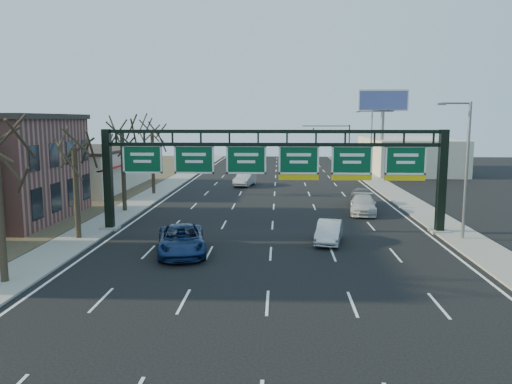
{
  "coord_description": "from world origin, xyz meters",
  "views": [
    {
      "loc": [
        0.47,
        -26.71,
        7.89
      ],
      "look_at": [
        -1.02,
        5.32,
        3.2
      ],
      "focal_mm": 35.0,
      "sensor_mm": 36.0,
      "label": 1
    }
  ],
  "objects_px": {
    "car_blue_suv": "(181,240)",
    "car_white_wagon": "(363,205)",
    "sign_gantry": "(275,166)",
    "car_silver_sedan": "(329,232)"
  },
  "relations": [
    {
      "from": "car_blue_suv",
      "to": "car_white_wagon",
      "type": "xyz_separation_m",
      "value": [
        12.86,
        13.19,
        -0.07
      ]
    },
    {
      "from": "car_blue_suv",
      "to": "car_white_wagon",
      "type": "bearing_deg",
      "value": 33.87
    },
    {
      "from": "sign_gantry",
      "to": "car_blue_suv",
      "type": "distance_m",
      "value": 9.07
    },
    {
      "from": "sign_gantry",
      "to": "car_silver_sedan",
      "type": "distance_m",
      "value": 6.15
    },
    {
      "from": "car_blue_suv",
      "to": "car_silver_sedan",
      "type": "bearing_deg",
      "value": 6.91
    },
    {
      "from": "car_blue_suv",
      "to": "car_silver_sedan",
      "type": "distance_m",
      "value": 9.51
    },
    {
      "from": "car_blue_suv",
      "to": "car_white_wagon",
      "type": "distance_m",
      "value": 18.42
    },
    {
      "from": "sign_gantry",
      "to": "car_white_wagon",
      "type": "xyz_separation_m",
      "value": [
        7.41,
        7.02,
        -3.88
      ]
    },
    {
      "from": "car_blue_suv",
      "to": "car_silver_sedan",
      "type": "relative_size",
      "value": 1.38
    },
    {
      "from": "sign_gantry",
      "to": "car_white_wagon",
      "type": "height_order",
      "value": "sign_gantry"
    }
  ]
}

